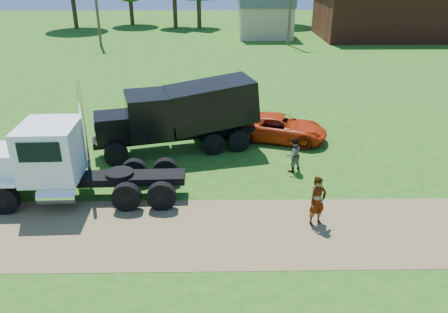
{
  "coord_description": "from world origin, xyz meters",
  "views": [
    {
      "loc": [
        -1.69,
        -12.47,
        8.48
      ],
      "look_at": [
        -1.43,
        2.67,
        1.6
      ],
      "focal_mm": 35.0,
      "sensor_mm": 36.0,
      "label": 1
    }
  ],
  "objects_px": {
    "orange_pickup": "(280,128)",
    "black_dump_truck": "(183,113)",
    "white_semi_tractor": "(56,162)",
    "spectator_a": "(318,201)"
  },
  "relations": [
    {
      "from": "white_semi_tractor",
      "to": "orange_pickup",
      "type": "xyz_separation_m",
      "value": [
        9.25,
        5.82,
        -0.88
      ]
    },
    {
      "from": "orange_pickup",
      "to": "spectator_a",
      "type": "relative_size",
      "value": 2.62
    },
    {
      "from": "orange_pickup",
      "to": "spectator_a",
      "type": "distance_m",
      "value": 7.8
    },
    {
      "from": "black_dump_truck",
      "to": "spectator_a",
      "type": "distance_m",
      "value": 8.44
    },
    {
      "from": "white_semi_tractor",
      "to": "spectator_a",
      "type": "bearing_deg",
      "value": -13.58
    },
    {
      "from": "black_dump_truck",
      "to": "spectator_a",
      "type": "height_order",
      "value": "black_dump_truck"
    },
    {
      "from": "black_dump_truck",
      "to": "orange_pickup",
      "type": "bearing_deg",
      "value": -2.55
    },
    {
      "from": "white_semi_tractor",
      "to": "spectator_a",
      "type": "xyz_separation_m",
      "value": [
        9.49,
        -1.98,
        -0.63
      ]
    },
    {
      "from": "white_semi_tractor",
      "to": "black_dump_truck",
      "type": "distance_m",
      "value": 6.48
    },
    {
      "from": "orange_pickup",
      "to": "black_dump_truck",
      "type": "bearing_deg",
      "value": 119.54
    }
  ]
}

